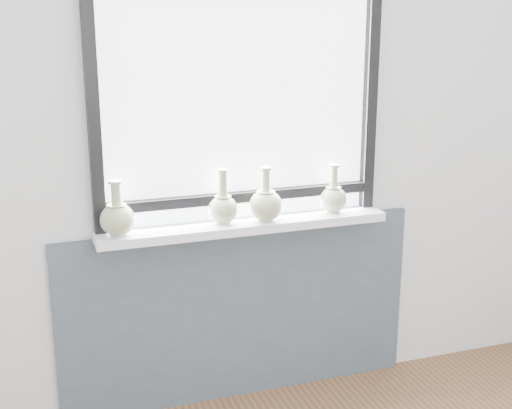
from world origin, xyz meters
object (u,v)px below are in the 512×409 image
object	(u,v)px
vase_b	(223,207)
windowsill	(244,225)
vase_c	(266,204)
vase_a	(117,217)
vase_d	(333,197)

from	to	relation	value
vase_b	windowsill	bearing A→B (deg)	-2.84
vase_b	vase_c	distance (m)	0.19
windowsill	vase_b	xyz separation A→B (m)	(-0.10, 0.00, 0.10)
windowsill	vase_b	distance (m)	0.14
vase_a	vase_b	world-z (taller)	vase_b
vase_a	vase_d	distance (m)	0.99
vase_a	vase_d	size ratio (longest dim) A/B	1.04
vase_a	vase_b	bearing A→B (deg)	2.72
vase_b	vase_d	world-z (taller)	vase_b
windowsill	vase_c	distance (m)	0.14
vase_a	vase_c	bearing A→B (deg)	-0.46
vase_c	vase_d	size ratio (longest dim) A/B	1.08
vase_a	vase_b	distance (m)	0.46
vase_a	vase_c	world-z (taller)	vase_c
windowsill	vase_d	xyz separation A→B (m)	(0.43, 0.00, 0.09)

